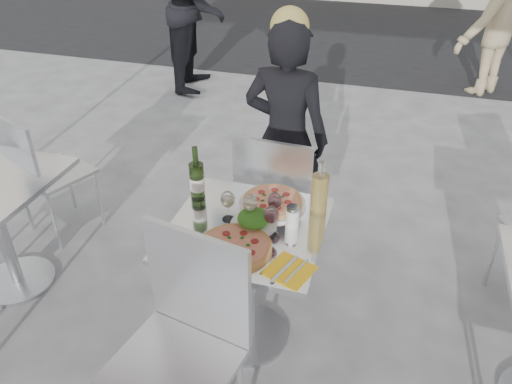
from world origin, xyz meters
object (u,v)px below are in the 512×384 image
(carafe, at_px, (319,194))
(napkin_right, at_px, (289,270))
(wine_bottle, at_px, (197,179))
(wineglass_red_b, at_px, (275,202))
(pedestrian_a, at_px, (196,6))
(wineglass_red_a, at_px, (271,216))
(main_table, at_px, (247,261))
(woman_diner, at_px, (286,138))
(chair_near, at_px, (183,335))
(wineglass_white_b, at_px, (250,204))
(chair_far, at_px, (277,194))
(salad_plate, at_px, (253,220))
(wineglass_white_a, at_px, (228,200))
(pizza_near, at_px, (235,247))
(napkin_left, at_px, (173,247))
(pizza_far, at_px, (272,202))
(pedestrian_b, at_px, (496,19))
(sugar_shaker, at_px, (293,216))
(side_chair_lfar, at_px, (39,167))

(carafe, bearing_deg, napkin_right, -95.14)
(wine_bottle, distance_m, wineglass_red_b, 0.43)
(pedestrian_a, relative_size, wineglass_red_a, 11.57)
(main_table, relative_size, woman_diner, 0.50)
(chair_near, relative_size, wine_bottle, 3.49)
(wineglass_white_b, bearing_deg, wineglass_red_a, -29.85)
(chair_near, xyz_separation_m, woman_diner, (0.04, 1.53, 0.14))
(main_table, distance_m, napkin_right, 0.42)
(pedestrian_a, bearing_deg, carafe, -157.37)
(chair_far, relative_size, wine_bottle, 3.31)
(carafe, distance_m, wineglass_red_b, 0.22)
(salad_plate, bearing_deg, carafe, 33.25)
(pedestrian_a, xyz_separation_m, napkin_right, (1.95, -3.74, -0.16))
(woman_diner, bearing_deg, wineglass_white_b, 98.46)
(chair_far, height_order, wineglass_red_b, chair_far)
(pedestrian_a, distance_m, wineglass_white_a, 3.81)
(pizza_near, bearing_deg, wine_bottle, 133.02)
(napkin_left, bearing_deg, napkin_right, -19.85)
(chair_far, distance_m, pedestrian_a, 3.40)
(pizza_far, xyz_separation_m, salad_plate, (-0.04, -0.20, 0.02))
(chair_near, bearing_deg, salad_plate, 90.43)
(pedestrian_b, distance_m, sugar_shaker, 4.36)
(pedestrian_b, distance_m, wineglass_red_a, 4.47)
(chair_near, height_order, sugar_shaker, chair_near)
(main_table, bearing_deg, chair_near, -98.35)
(chair_far, xyz_separation_m, wineglass_white_a, (-0.11, -0.54, 0.28))
(wineglass_red_b, bearing_deg, napkin_right, -65.06)
(wineglass_red_b, bearing_deg, wine_bottle, 169.76)
(chair_far, bearing_deg, sugar_shaker, 114.30)
(main_table, xyz_separation_m, pedestrian_b, (1.49, 4.23, 0.28))
(napkin_right, bearing_deg, chair_far, 127.66)
(chair_far, height_order, pedestrian_a, pedestrian_a)
(chair_far, height_order, carafe, carafe)
(carafe, xyz_separation_m, wineglass_red_b, (-0.19, -0.11, -0.01))
(chair_far, bearing_deg, wineglass_red_b, 105.08)
(pizza_far, bearing_deg, side_chair_lfar, 170.07)
(napkin_right, bearing_deg, wine_bottle, 165.01)
(sugar_shaker, height_order, wineglass_white_a, wineglass_white_a)
(wineglass_red_b, xyz_separation_m, napkin_left, (-0.38, -0.32, -0.11))
(woman_diner, height_order, pedestrian_a, pedestrian_a)
(napkin_left, bearing_deg, carafe, 17.57)
(woman_diner, xyz_separation_m, wineglass_red_a, (0.17, -0.98, 0.11))
(side_chair_lfar, relative_size, wine_bottle, 3.07)
(woman_diner, distance_m, pizza_near, 1.12)
(chair_near, distance_m, pizza_near, 0.44)
(chair_far, distance_m, wineglass_red_b, 0.57)
(woman_diner, distance_m, pedestrian_a, 3.04)
(sugar_shaker, height_order, wineglass_red_a, wineglass_red_a)
(napkin_right, bearing_deg, main_table, 157.17)
(chair_far, relative_size, pedestrian_a, 0.54)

